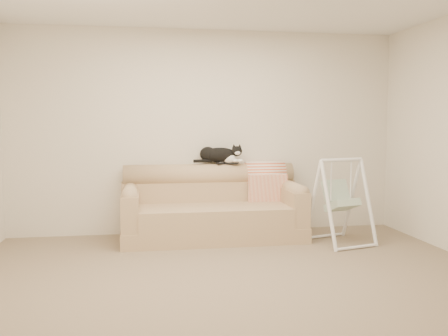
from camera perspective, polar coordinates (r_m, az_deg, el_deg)
name	(u,v)px	position (r m, az deg, el deg)	size (l,w,h in m)	color
ground_plane	(235,277)	(4.70, 1.26, -12.38)	(5.00, 5.00, 0.00)	#6D5F4E
room_shell	(235,111)	(4.48, 1.30, 6.57)	(5.04, 4.04, 2.60)	beige
sofa	(212,210)	(6.17, -1.37, -4.79)	(2.20, 0.93, 0.90)	tan
remote_a	(223,163)	(6.35, -0.17, 0.58)	(0.18, 0.14, 0.03)	black
remote_b	(232,163)	(6.34, 0.91, 0.55)	(0.18, 0.11, 0.02)	black
tuxedo_cat	(220,155)	(6.36, -0.50, 1.53)	(0.63, 0.29, 0.25)	black
throw_blanket	(265,177)	(6.48, 4.71, -0.99)	(0.50, 0.38, 0.58)	#D05026
baby_swing	(340,201)	(6.03, 13.14, -3.68)	(0.76, 0.79, 1.02)	white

